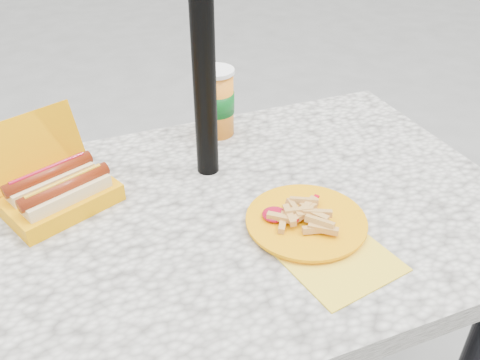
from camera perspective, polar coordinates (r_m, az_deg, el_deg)
name	(u,v)px	position (r m, az deg, el deg)	size (l,w,h in m)	color
picnic_table	(233,247)	(1.14, -0.76, -7.53)	(1.20, 0.80, 0.75)	beige
umbrella_pole	(202,20)	(1.04, -4.31, 17.52)	(0.05, 0.05, 2.20)	black
hotdog_box	(58,190)	(1.12, -19.78, -1.07)	(0.28, 0.26, 0.17)	orange
fries_plate	(308,223)	(1.02, 7.59, -4.81)	(0.24, 0.34, 0.05)	gold
soda_cup	(216,102)	(1.30, -2.68, 8.73)	(0.09, 0.09, 0.18)	orange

